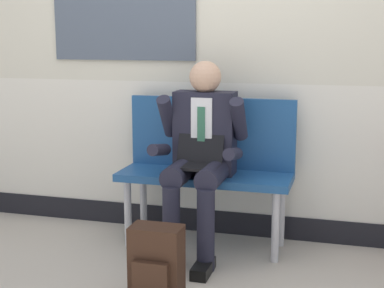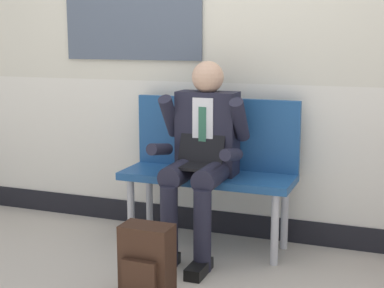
# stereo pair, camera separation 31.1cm
# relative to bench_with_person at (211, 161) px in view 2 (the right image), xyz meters

# --- Properties ---
(ground_plane) EXTENTS (18.00, 18.00, 0.00)m
(ground_plane) POSITION_rel_bench_with_person_xyz_m (-0.07, -0.38, -0.59)
(ground_plane) COLOR #B2A899
(station_wall) EXTENTS (5.39, 0.16, 3.00)m
(station_wall) POSITION_rel_bench_with_person_xyz_m (-0.08, 0.27, 0.91)
(station_wall) COLOR beige
(station_wall) RESTS_ON ground
(bench_with_person) EXTENTS (1.16, 0.42, 1.01)m
(bench_with_person) POSITION_rel_bench_with_person_xyz_m (0.00, 0.00, 0.00)
(bench_with_person) COLOR navy
(bench_with_person) RESTS_ON ground
(person_seated) EXTENTS (0.57, 0.70, 1.27)m
(person_seated) POSITION_rel_bench_with_person_xyz_m (-0.00, -0.21, 0.10)
(person_seated) COLOR #1E1E2D
(person_seated) RESTS_ON ground
(backpack) EXTENTS (0.28, 0.21, 0.41)m
(backpack) POSITION_rel_bench_with_person_xyz_m (-0.05, -0.93, -0.39)
(backpack) COLOR #331E14
(backpack) RESTS_ON ground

